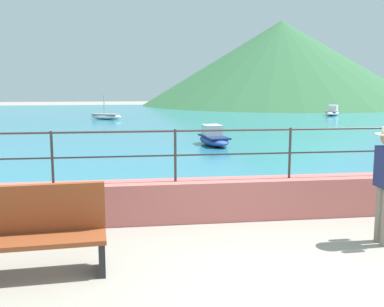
{
  "coord_description": "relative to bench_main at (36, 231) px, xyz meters",
  "views": [
    {
      "loc": [
        -1.8,
        -4.41,
        2.35
      ],
      "look_at": [
        -0.66,
        3.7,
        1.1
      ],
      "focal_mm": 42.28,
      "sensor_mm": 36.0,
      "label": 1
    }
  ],
  "objects": [
    {
      "name": "ground_plane",
      "position": [
        2.97,
        -1.2,
        -0.56
      ],
      "size": [
        120.0,
        120.0,
        0.0
      ],
      "primitive_type": "plane",
      "color": "gray"
    },
    {
      "name": "hill_main",
      "position": [
        18.33,
        44.59,
        4.15
      ],
      "size": [
        31.57,
        31.57,
        9.43
      ],
      "primitive_type": "cone",
      "color": "#33663D",
      "rests_on": "ground"
    },
    {
      "name": "lake_water",
      "position": [
        2.97,
        24.64,
        -0.53
      ],
      "size": [
        64.0,
        44.32,
        0.06
      ],
      "primitive_type": "cube",
      "color": "teal",
      "rests_on": "ground"
    },
    {
      "name": "railing",
      "position": [
        2.97,
        2.0,
        0.77
      ],
      "size": [
        18.44,
        0.04,
        0.9
      ],
      "color": "#383330",
      "rests_on": "promenade_wall"
    },
    {
      "name": "boat_0",
      "position": [
        -0.35,
        25.0,
        -0.3
      ],
      "size": [
        2.44,
        1.92,
        1.63
      ],
      "color": "white",
      "rests_on": "lake_water"
    },
    {
      "name": "promenade_wall",
      "position": [
        2.97,
        2.0,
        -0.21
      ],
      "size": [
        20.0,
        0.56,
        0.7
      ],
      "primitive_type": "cube",
      "color": "#BC605B",
      "rests_on": "ground"
    },
    {
      "name": "boat_1",
      "position": [
        16.28,
        26.48,
        -0.23
      ],
      "size": [
        2.03,
        2.41,
        0.76
      ],
      "color": "white",
      "rests_on": "lake_water"
    },
    {
      "name": "boat_2",
      "position": [
        4.36,
        11.23,
        -0.23
      ],
      "size": [
        1.17,
        2.39,
        0.76
      ],
      "color": "#2D4C9E",
      "rests_on": "lake_water"
    },
    {
      "name": "bench_main",
      "position": [
        0.0,
        0.0,
        0.0
      ],
      "size": [
        1.73,
        0.67,
        1.13
      ],
      "color": "brown",
      "rests_on": "ground"
    }
  ]
}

